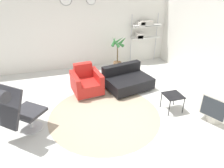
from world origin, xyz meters
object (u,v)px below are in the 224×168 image
(side_table, at_px, (173,97))
(lounge_chair, at_px, (12,106))
(armchair_red, at_px, (86,83))
(shelf_unit, at_px, (144,29))
(couch_low, at_px, (127,80))
(crt_television, at_px, (217,106))
(potted_plant, at_px, (118,55))

(side_table, bearing_deg, lounge_chair, 179.47)
(lounge_chair, relative_size, armchair_red, 1.41)
(armchair_red, bearing_deg, lounge_chair, 34.88)
(armchair_red, distance_m, shelf_unit, 3.04)
(armchair_red, height_order, couch_low, armchair_red)
(couch_low, relative_size, crt_television, 2.07)
(lounge_chair, distance_m, crt_television, 4.08)
(crt_television, distance_m, shelf_unit, 3.80)
(crt_television, bearing_deg, shelf_unit, -23.15)
(armchair_red, relative_size, potted_plant, 0.73)
(lounge_chair, distance_m, armchair_red, 2.16)
(armchair_red, height_order, crt_television, armchair_red)
(lounge_chair, bearing_deg, couch_low, 67.10)
(side_table, xyz_separation_m, potted_plant, (-0.44, 2.71, 0.16))
(potted_plant, bearing_deg, side_table, -80.70)
(crt_television, relative_size, potted_plant, 0.56)
(crt_television, height_order, shelf_unit, shelf_unit)
(crt_television, bearing_deg, armchair_red, 25.86)
(potted_plant, bearing_deg, lounge_chair, -137.23)
(couch_low, height_order, crt_television, crt_television)
(lounge_chair, bearing_deg, armchair_red, 82.52)
(couch_low, height_order, potted_plant, potted_plant)
(couch_low, height_order, shelf_unit, shelf_unit)
(lounge_chair, distance_m, potted_plant, 3.95)
(armchair_red, xyz_separation_m, couch_low, (1.15, -0.06, -0.06))
(lounge_chair, height_order, crt_television, lounge_chair)
(armchair_red, xyz_separation_m, shelf_unit, (2.37, 1.65, 0.94))
(lounge_chair, distance_m, couch_low, 3.08)
(crt_television, distance_m, potted_plant, 3.51)
(lounge_chair, height_order, side_table, lounge_chair)
(armchair_red, xyz_separation_m, potted_plant, (1.31, 1.28, 0.25))
(side_table, distance_m, shelf_unit, 3.25)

